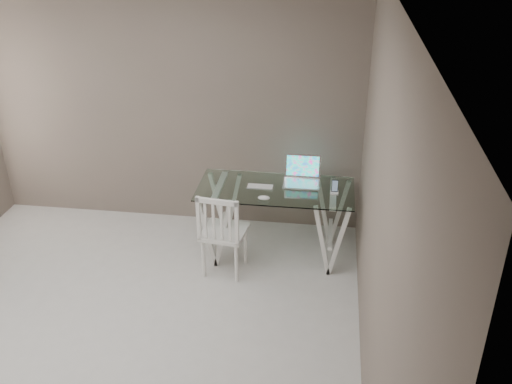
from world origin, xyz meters
TOP-DOWN VIEW (x-y plane):
  - room at (-0.06, 0.02)m, footprint 4.50×4.52m
  - desk at (1.17, 1.62)m, footprint 1.50×0.70m
  - chair at (0.71, 1.20)m, footprint 0.44×0.44m
  - laptop at (1.41, 1.80)m, footprint 0.35×0.30m
  - keyboard at (1.02, 1.63)m, footprint 0.26×0.11m
  - mouse at (1.09, 1.38)m, footprint 0.11×0.07m
  - phone_dock at (1.73, 1.59)m, footprint 0.07×0.07m

SIDE VIEW (x-z plane):
  - desk at x=1.17m, z-range 0.01..0.76m
  - chair at x=0.71m, z-range 0.04..0.92m
  - keyboard at x=1.02m, z-range 0.75..0.75m
  - mouse at x=1.09m, z-range 0.75..0.78m
  - phone_dock at x=1.73m, z-range 0.72..0.85m
  - laptop at x=1.41m, z-range 0.68..0.93m
  - room at x=-0.06m, z-range 0.36..3.07m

